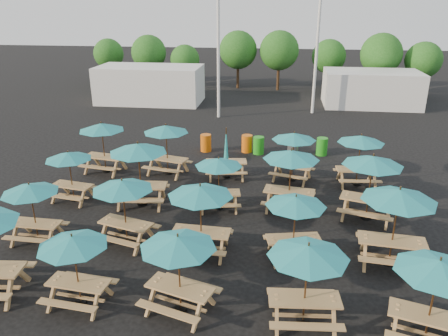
# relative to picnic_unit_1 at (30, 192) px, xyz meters

# --- Properties ---
(ground) EXTENTS (120.00, 120.00, 0.00)m
(ground) POSITION_rel_picnic_unit_1_xyz_m (5.70, 3.27, -1.81)
(ground) COLOR black
(ground) RESTS_ON ground
(picnic_unit_1) EXTENTS (1.88, 1.88, 2.10)m
(picnic_unit_1) POSITION_rel_picnic_unit_1_xyz_m (0.00, 0.00, 0.00)
(picnic_unit_1) COLOR #B48250
(picnic_unit_1) RESTS_ON ground
(picnic_unit_2) EXTENTS (2.10, 2.10, 2.09)m
(picnic_unit_2) POSITION_rel_picnic_unit_1_xyz_m (-0.23, 3.19, -0.01)
(picnic_unit_2) COLOR #B48250
(picnic_unit_2) RESTS_ON ground
(picnic_unit_3) EXTENTS (2.41, 2.41, 2.39)m
(picnic_unit_3) POSITION_rel_picnic_unit_1_xyz_m (-0.14, 6.37, 0.25)
(picnic_unit_3) COLOR #B48250
(picnic_unit_3) RESTS_ON ground
(picnic_unit_4) EXTENTS (1.98, 1.98, 2.08)m
(picnic_unit_4) POSITION_rel_picnic_unit_1_xyz_m (2.83, -2.90, -0.02)
(picnic_unit_4) COLOR #B48250
(picnic_unit_4) RESTS_ON ground
(picnic_unit_5) EXTENTS (2.44, 2.44, 2.28)m
(picnic_unit_5) POSITION_rel_picnic_unit_1_xyz_m (3.01, 0.29, 0.15)
(picnic_unit_5) COLOR #B48250
(picnic_unit_5) RESTS_ON ground
(picnic_unit_6) EXTENTS (2.43, 2.43, 2.57)m
(picnic_unit_6) POSITION_rel_picnic_unit_1_xyz_m (2.61, 3.18, 0.40)
(picnic_unit_6) COLOR #B48250
(picnic_unit_6) RESTS_ON ground
(picnic_unit_7) EXTENTS (2.49, 2.49, 2.37)m
(picnic_unit_7) POSITION_rel_picnic_unit_1_xyz_m (2.83, 6.50, 0.23)
(picnic_unit_7) COLOR #B48250
(picnic_unit_7) RESTS_ON ground
(picnic_unit_8) EXTENTS (2.43, 2.43, 2.23)m
(picnic_unit_8) POSITION_rel_picnic_unit_1_xyz_m (5.54, -2.83, 0.12)
(picnic_unit_8) COLOR #B48250
(picnic_unit_8) RESTS_ON ground
(picnic_unit_9) EXTENTS (2.13, 2.13, 2.35)m
(picnic_unit_9) POSITION_rel_picnic_unit_1_xyz_m (5.58, 0.01, 0.22)
(picnic_unit_9) COLOR #B48250
(picnic_unit_9) RESTS_ON ground
(picnic_unit_10) EXTENTS (2.10, 2.10, 2.09)m
(picnic_unit_10) POSITION_rel_picnic_unit_1_xyz_m (5.70, 3.21, -0.01)
(picnic_unit_10) COLOR #B48250
(picnic_unit_10) RESTS_ON ground
(picnic_unit_11) EXTENTS (2.07, 1.87, 2.36)m
(picnic_unit_11) POSITION_rel_picnic_unit_1_xyz_m (5.58, 6.45, -0.84)
(picnic_unit_11) COLOR #B48250
(picnic_unit_11) RESTS_ON ground
(picnic_unit_12) EXTENTS (2.12, 2.12, 2.26)m
(picnic_unit_12) POSITION_rel_picnic_unit_1_xyz_m (8.70, -2.89, 0.14)
(picnic_unit_12) COLOR #B48250
(picnic_unit_12) RESTS_ON ground
(picnic_unit_13) EXTENTS (2.21, 2.21, 2.14)m
(picnic_unit_13) POSITION_rel_picnic_unit_1_xyz_m (8.49, 0.07, 0.04)
(picnic_unit_13) COLOR #B48250
(picnic_unit_13) RESTS_ON ground
(picnic_unit_14) EXTENTS (2.39, 2.39, 2.44)m
(picnic_unit_14) POSITION_rel_picnic_unit_1_xyz_m (8.38, 3.49, 0.29)
(picnic_unit_14) COLOR #B48250
(picnic_unit_14) RESTS_ON ground
(picnic_unit_15) EXTENTS (2.43, 2.43, 2.24)m
(picnic_unit_15) POSITION_rel_picnic_unit_1_xyz_m (8.55, 6.47, 0.12)
(picnic_unit_15) COLOR #B48250
(picnic_unit_15) RESTS_ON ground
(picnic_unit_16) EXTENTS (2.46, 2.46, 2.28)m
(picnic_unit_16) POSITION_rel_picnic_unit_1_xyz_m (11.55, -3.16, 0.15)
(picnic_unit_16) COLOR #B48250
(picnic_unit_16) RESTS_ON ground
(picnic_unit_17) EXTENTS (2.41, 2.41, 2.53)m
(picnic_unit_17) POSITION_rel_picnic_unit_1_xyz_m (11.43, 0.13, 0.37)
(picnic_unit_17) COLOR #B48250
(picnic_unit_17) RESTS_ON ground
(picnic_unit_18) EXTENTS (2.69, 2.69, 2.49)m
(picnic_unit_18) POSITION_rel_picnic_unit_1_xyz_m (11.24, 3.11, 0.33)
(picnic_unit_18) COLOR #B48250
(picnic_unit_18) RESTS_ON ground
(picnic_unit_19) EXTENTS (2.13, 2.13, 2.29)m
(picnic_unit_19) POSITION_rel_picnic_unit_1_xyz_m (11.35, 6.30, 0.16)
(picnic_unit_19) COLOR #B48250
(picnic_unit_19) RESTS_ON ground
(waste_bin_0) EXTENTS (0.57, 0.57, 0.92)m
(waste_bin_0) POSITION_rel_picnic_unit_1_xyz_m (4.04, 9.98, -1.35)
(waste_bin_0) COLOR orange
(waste_bin_0) RESTS_ON ground
(waste_bin_1) EXTENTS (0.57, 0.57, 0.92)m
(waste_bin_1) POSITION_rel_picnic_unit_1_xyz_m (6.23, 10.14, -1.35)
(waste_bin_1) COLOR orange
(waste_bin_1) RESTS_ON ground
(waste_bin_2) EXTENTS (0.57, 0.57, 0.92)m
(waste_bin_2) POSITION_rel_picnic_unit_1_xyz_m (6.86, 9.91, -1.35)
(waste_bin_2) COLOR #21961B
(waste_bin_2) RESTS_ON ground
(waste_bin_3) EXTENTS (0.57, 0.57, 0.92)m
(waste_bin_3) POSITION_rel_picnic_unit_1_xyz_m (8.65, 10.04, -1.35)
(waste_bin_3) COLOR gray
(waste_bin_3) RESTS_ON ground
(waste_bin_4) EXTENTS (0.57, 0.57, 0.92)m
(waste_bin_4) POSITION_rel_picnic_unit_1_xyz_m (10.15, 10.15, -1.35)
(waste_bin_4) COLOR #21961B
(waste_bin_4) RESTS_ON ground
(mast_0) EXTENTS (0.20, 0.20, 12.00)m
(mast_0) POSITION_rel_picnic_unit_1_xyz_m (3.70, 17.27, 4.19)
(mast_0) COLOR silver
(mast_0) RESTS_ON ground
(mast_1) EXTENTS (0.20, 0.20, 12.00)m
(mast_1) POSITION_rel_picnic_unit_1_xyz_m (10.20, 19.27, 4.19)
(mast_1) COLOR silver
(mast_1) RESTS_ON ground
(event_tent_0) EXTENTS (8.00, 4.00, 2.80)m
(event_tent_0) POSITION_rel_picnic_unit_1_xyz_m (-2.30, 21.27, -0.41)
(event_tent_0) COLOR silver
(event_tent_0) RESTS_ON ground
(event_tent_1) EXTENTS (7.00, 4.00, 2.60)m
(event_tent_1) POSITION_rel_picnic_unit_1_xyz_m (14.70, 22.27, -0.51)
(event_tent_1) COLOR silver
(event_tent_1) RESTS_ON ground
(tree_0) EXTENTS (2.80, 2.80, 4.24)m
(tree_0) POSITION_rel_picnic_unit_1_xyz_m (-8.38, 28.52, 1.02)
(tree_0) COLOR #382314
(tree_0) RESTS_ON ground
(tree_1) EXTENTS (3.11, 3.11, 4.72)m
(tree_1) POSITION_rel_picnic_unit_1_xyz_m (-4.05, 27.17, 1.34)
(tree_1) COLOR #382314
(tree_1) RESTS_ON ground
(tree_2) EXTENTS (2.59, 2.59, 3.93)m
(tree_2) POSITION_rel_picnic_unit_1_xyz_m (-0.69, 26.92, 0.82)
(tree_2) COLOR #382314
(tree_2) RESTS_ON ground
(tree_3) EXTENTS (3.36, 3.36, 5.09)m
(tree_3) POSITION_rel_picnic_unit_1_xyz_m (3.94, 27.98, 1.60)
(tree_3) COLOR #382314
(tree_3) RESTS_ON ground
(tree_4) EXTENTS (3.41, 3.41, 5.17)m
(tree_4) POSITION_rel_picnic_unit_1_xyz_m (7.60, 27.53, 1.65)
(tree_4) COLOR #382314
(tree_4) RESTS_ON ground
(tree_5) EXTENTS (2.94, 2.94, 4.45)m
(tree_5) POSITION_rel_picnic_unit_1_xyz_m (11.92, 27.94, 1.16)
(tree_5) COLOR #382314
(tree_5) RESTS_ON ground
(tree_6) EXTENTS (3.38, 3.38, 5.13)m
(tree_6) POSITION_rel_picnic_unit_1_xyz_m (15.93, 26.16, 1.62)
(tree_6) COLOR #382314
(tree_6) RESTS_ON ground
(tree_7) EXTENTS (2.95, 2.95, 4.48)m
(tree_7) POSITION_rel_picnic_unit_1_xyz_m (19.32, 26.19, 1.18)
(tree_7) COLOR #382314
(tree_7) RESTS_ON ground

